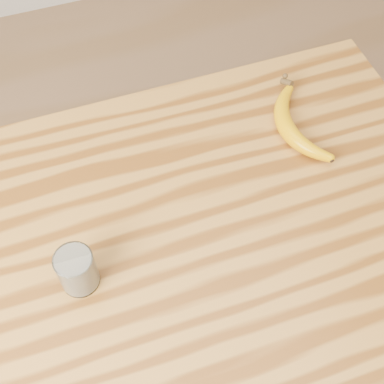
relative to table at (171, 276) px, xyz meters
name	(u,v)px	position (x,y,z in m)	size (l,w,h in m)	color
room	(155,67)	(0.00, 0.00, 0.58)	(4.04, 4.04, 2.70)	#846141
table	(171,276)	(0.00, 0.00, 0.00)	(1.20, 0.80, 0.90)	#A76E2B
smoothie_glass	(77,270)	(-0.17, -0.01, 0.17)	(0.07, 0.07, 0.09)	white
banana	(286,128)	(0.32, 0.18, 0.15)	(0.11, 0.30, 0.04)	#E19B00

